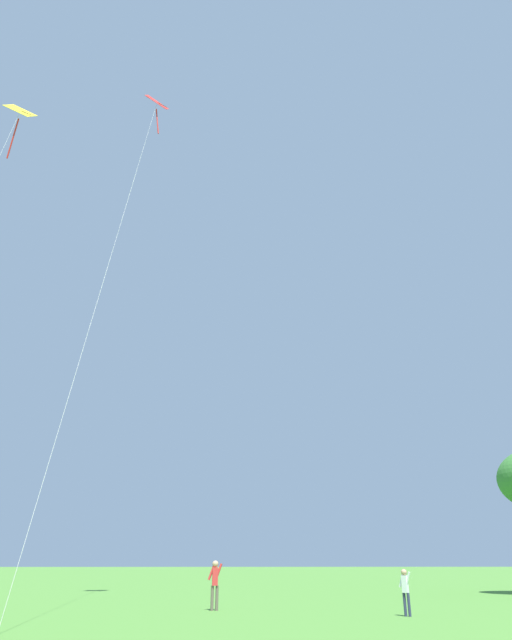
% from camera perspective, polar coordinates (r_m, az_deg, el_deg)
% --- Properties ---
extents(kite_yellow_diamond, '(2.28, 9.85, 24.44)m').
position_cam_1_polar(kite_yellow_diamond, '(33.61, -23.14, 17.38)').
color(kite_yellow_diamond, yellow).
rests_on(kite_yellow_diamond, ground_plane).
extents(kite_red_high, '(1.37, 10.20, 25.50)m').
position_cam_1_polar(kite_red_high, '(32.48, -10.26, 19.36)').
color(kite_red_high, red).
rests_on(kite_red_high, ground_plane).
extents(person_child_small, '(0.35, 0.32, 1.30)m').
position_cam_1_polar(person_child_small, '(19.58, 14.78, -24.57)').
color(person_child_small, '#2D3351').
rests_on(person_child_small, ground_plane).
extents(person_with_spool, '(0.50, 0.21, 1.55)m').
position_cam_1_polar(person_with_spool, '(21.30, -4.15, -24.63)').
color(person_with_spool, '#665B4C').
rests_on(person_with_spool, ground_plane).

